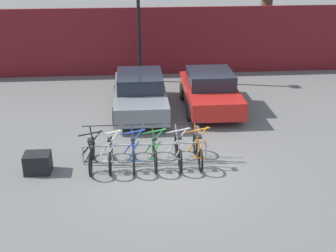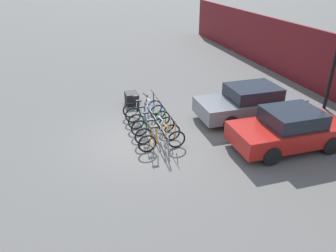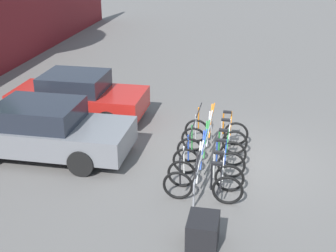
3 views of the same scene
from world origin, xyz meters
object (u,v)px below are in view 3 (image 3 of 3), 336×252
(bike_rack, at_px, (204,150))
(bicycle_white, at_px, (205,174))
(bicycle_silver, at_px, (214,139))
(car_grey, at_px, (44,130))
(bicycle_blue, at_px, (209,161))
(car_red, at_px, (78,97))
(bicycle_orange, at_px, (216,131))
(bicycle_black, at_px, (202,186))
(cargo_crate, at_px, (203,231))
(bicycle_green, at_px, (211,150))

(bike_rack, height_order, bicycle_white, bicycle_white)
(bicycle_white, bearing_deg, bicycle_silver, -0.52)
(bike_rack, bearing_deg, car_grey, 90.23)
(bicycle_blue, bearing_deg, car_red, 58.19)
(bicycle_blue, distance_m, bicycle_orange, 1.80)
(bicycle_black, bearing_deg, car_red, 49.20)
(bicycle_white, distance_m, car_red, 5.52)
(bicycle_black, xyz_separation_m, cargo_crate, (-1.44, -0.19, -0.10))
(bike_rack, distance_m, bicycle_white, 0.97)
(bicycle_white, xyz_separation_m, car_red, (3.48, 4.27, 0.31))
(cargo_crate, bearing_deg, car_red, 39.33)
(bicycle_black, bearing_deg, bicycle_silver, 2.36)
(bicycle_orange, relative_size, cargo_crate, 2.44)
(bicycle_silver, height_order, bicycle_orange, same)
(bicycle_white, bearing_deg, bike_rack, 8.32)
(bicycle_green, relative_size, bicycle_silver, 1.00)
(bike_rack, xyz_separation_m, car_red, (2.53, 4.12, 0.21))
(bicycle_orange, bearing_deg, bike_rack, 176.02)
(bicycle_green, relative_size, car_grey, 0.39)
(bicycle_silver, relative_size, cargo_crate, 2.44)
(bicycle_black, bearing_deg, car_grey, 73.23)
(bicycle_black, relative_size, cargo_crate, 2.44)
(car_grey, relative_size, cargo_crate, 6.20)
(car_grey, xyz_separation_m, car_red, (2.54, 0.06, -0.00))
(bicycle_blue, xyz_separation_m, cargo_crate, (-2.58, -0.19, -0.10))
(bicycle_silver, height_order, cargo_crate, bicycle_silver)
(bike_rack, distance_m, bicycle_orange, 1.49)
(bike_rack, height_order, bicycle_green, bicycle_green)
(car_red, xyz_separation_m, cargo_crate, (-5.44, -4.46, -0.42))
(bicycle_white, height_order, bicycle_green, same)
(bicycle_orange, distance_m, cargo_crate, 4.39)
(bicycle_green, height_order, car_red, car_red)
(bicycle_black, relative_size, car_red, 0.43)
(bike_rack, xyz_separation_m, bicycle_green, (0.26, -0.15, -0.11))
(car_red, bearing_deg, bike_rack, -121.54)
(bicycle_green, bearing_deg, bicycle_black, 178.65)
(bicycle_white, height_order, car_grey, car_grey)
(bicycle_white, relative_size, bicycle_silver, 1.00)
(car_red, bearing_deg, bicycle_blue, -123.77)
(bicycle_green, height_order, cargo_crate, bicycle_green)
(cargo_crate, bearing_deg, bicycle_black, 7.52)
(bike_rack, distance_m, car_grey, 4.06)
(bicycle_black, relative_size, car_grey, 0.39)
(bicycle_green, bearing_deg, bicycle_white, 178.65)
(car_grey, bearing_deg, bike_rack, -89.77)
(bike_rack, distance_m, bicycle_black, 1.49)
(bicycle_silver, relative_size, car_red, 0.43)
(bicycle_white, distance_m, bicycle_blue, 0.63)
(car_grey, relative_size, car_red, 1.09)
(bicycle_black, distance_m, car_red, 5.86)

